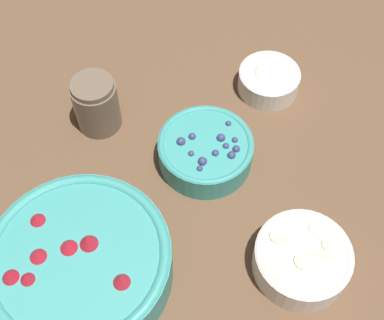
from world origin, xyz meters
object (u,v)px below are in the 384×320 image
Objects in this scene: bowl_strawberries at (80,262)px; jar_chocolate at (97,105)px; bowl_bananas at (302,258)px; bowl_cream at (269,79)px; bowl_blueberries at (206,150)px.

jar_chocolate is (-0.28, -0.02, 0.00)m from bowl_strawberries.
bowl_strawberries is 1.86× the size of bowl_bananas.
bowl_strawberries is 0.48m from bowl_cream.
bowl_strawberries is 2.57× the size of jar_chocolate.
bowl_blueberries is 0.20m from bowl_cream.
bowl_bananas is 1.38× the size of jar_chocolate.
bowl_strawberries is at bearing 3.67° from jar_chocolate.
jar_chocolate is at bearing -127.02° from bowl_bananas.
jar_chocolate is at bearing -72.42° from bowl_cream.
bowl_blueberries is at bearing -33.45° from bowl_cream.
bowl_cream is (-0.17, 0.11, -0.00)m from bowl_blueberries.
bowl_bananas is at bearing 52.98° from jar_chocolate.
bowl_blueberries is at bearing 140.88° from bowl_strawberries.
bowl_blueberries reaches higher than bowl_bananas.
bowl_strawberries reaches higher than bowl_cream.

